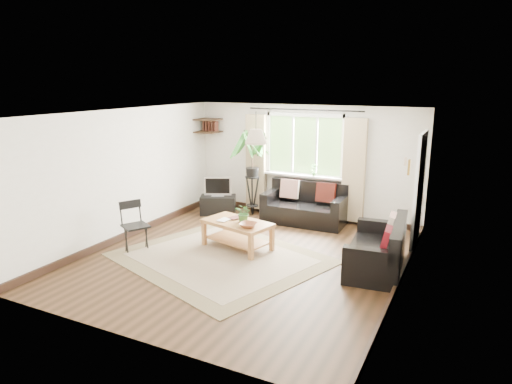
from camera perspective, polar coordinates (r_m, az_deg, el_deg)
The scene contains 24 objects.
floor at distance 7.71m, azimuth -1.33°, elevation -8.24°, with size 5.50×5.50×0.00m, color black.
ceiling at distance 7.16m, azimuth -1.44°, elevation 9.85°, with size 5.50×5.50×0.00m, color white.
wall_back at distance 9.81m, azimuth 6.11°, elevation 3.79°, with size 5.00×0.02×2.40m, color silver.
wall_front at distance 5.17m, azimuth -15.77°, elevation -5.88°, with size 5.00×0.02×2.40m, color silver.
wall_left at distance 8.76m, azimuth -16.03°, elevation 2.13°, with size 0.02×5.50×2.40m, color silver.
wall_right at distance 6.60m, azimuth 18.24°, elevation -1.78°, with size 0.02×5.50×2.40m, color silver.
rug at distance 7.71m, azimuth -4.45°, elevation -8.19°, with size 3.14×2.69×0.02m, color beige.
window at distance 9.72m, azimuth 6.08°, elevation 5.79°, with size 2.50×0.16×2.16m, color white, non-canonical shape.
door at distance 8.29m, azimuth 19.68°, elevation -0.22°, with size 0.06×0.96×2.06m, color silver.
corner_shelf at distance 10.48m, azimuth -6.00°, elevation 8.25°, with size 0.50×0.50×0.34m, color black, non-canonical shape.
pendant_lamp at distance 7.55m, azimuth -0.00°, elevation 7.39°, with size 0.36×0.36×0.54m, color beige, non-canonical shape.
wall_sconce at distance 6.78m, azimuth 18.37°, elevation 3.30°, with size 0.12×0.12×0.28m, color beige, non-canonical shape.
sofa_back at distance 9.48m, azimuth 6.08°, elevation -1.55°, with size 1.68×0.84×0.79m, color black, non-canonical shape.
sofa_right at distance 7.40m, azimuth 14.83°, elevation -6.56°, with size 0.80×1.60×0.75m, color black, non-canonical shape.
coffee_table at distance 8.06m, azimuth -2.34°, elevation -5.38°, with size 1.21×0.66×0.49m, color olive, non-canonical shape.
table_plant at distance 7.90m, azimuth -1.51°, elevation -2.65°, with size 0.29×0.25×0.32m, color #315E25.
bowl at distance 7.67m, azimuth -0.97°, elevation -4.14°, with size 0.30×0.30×0.07m, color brown.
book_a at distance 8.10m, azimuth -4.49°, elevation -3.39°, with size 0.17×0.23×0.02m, color silver.
book_b at distance 8.23m, azimuth -2.98°, elevation -3.08°, with size 0.18×0.24×0.02m, color #512720.
tv_stand at distance 10.13m, azimuth -4.76°, elevation -1.62°, with size 0.77×0.43×0.41m, color black.
tv at distance 10.03m, azimuth -4.81°, elevation 0.76°, with size 0.59×0.20×0.45m, color #A5A5AA, non-canonical shape.
palm_stand at distance 9.89m, azimuth -0.47°, elevation 2.36°, with size 0.72×0.72×1.86m, color black, non-canonical shape.
folding_chair at distance 8.16m, azimuth -14.81°, elevation -4.25°, with size 0.44×0.44×0.86m, color black, non-canonical shape.
sill_plant at distance 9.64m, azimuth 7.24°, elevation 2.77°, with size 0.14×0.10×0.27m, color #2D6023.
Camera 1 is at (3.33, -6.32, 2.90)m, focal length 32.00 mm.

